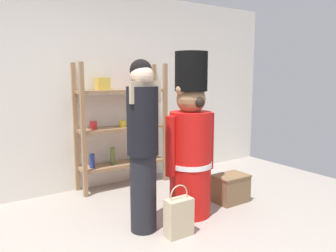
% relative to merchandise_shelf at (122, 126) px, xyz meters
% --- Properties ---
extents(back_wall, '(6.40, 0.12, 2.60)m').
position_rel_merchandise_shelf_xyz_m(back_wall, '(-0.49, 0.22, 0.47)').
color(back_wall, silver).
rests_on(back_wall, ground_plane).
extents(merchandise_shelf, '(1.24, 0.35, 1.66)m').
position_rel_merchandise_shelf_xyz_m(merchandise_shelf, '(0.00, 0.00, 0.00)').
color(merchandise_shelf, '#93704C').
rests_on(merchandise_shelf, ground_plane).
extents(teddy_bear_guard, '(0.62, 0.46, 1.74)m').
position_rel_merchandise_shelf_xyz_m(teddy_bear_guard, '(0.17, -1.29, -0.05)').
color(teddy_bear_guard, red).
rests_on(teddy_bear_guard, ground_plane).
extents(person_shopper, '(0.31, 0.30, 1.64)m').
position_rel_merchandise_shelf_xyz_m(person_shopper, '(-0.44, -1.34, 0.05)').
color(person_shopper, black).
rests_on(person_shopper, ground_plane).
extents(shopping_bag, '(0.26, 0.14, 0.50)m').
position_rel_merchandise_shelf_xyz_m(shopping_bag, '(-0.22, -1.63, -0.64)').
color(shopping_bag, '#C1AD89').
rests_on(shopping_bag, ground_plane).
extents(display_crate, '(0.41, 0.29, 0.33)m').
position_rel_merchandise_shelf_xyz_m(display_crate, '(0.79, -1.27, -0.66)').
color(display_crate, brown).
rests_on(display_crate, ground_plane).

